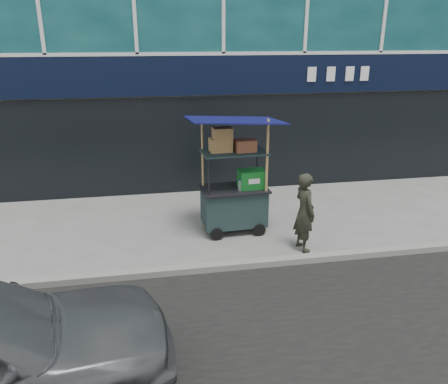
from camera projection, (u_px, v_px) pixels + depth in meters
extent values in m
plane|color=slate|center=(261.00, 260.00, 7.83)|extent=(80.00, 80.00, 0.00)
cube|color=gray|center=(264.00, 263.00, 7.62)|extent=(80.00, 0.18, 0.12)
cube|color=black|center=(224.00, 76.00, 10.42)|extent=(15.68, 0.06, 0.90)
cube|color=black|center=(223.00, 145.00, 11.04)|extent=(15.68, 0.04, 2.40)
cube|color=#172828|center=(234.00, 207.00, 8.87)|extent=(1.29, 0.79, 0.73)
cylinder|color=black|center=(217.00, 234.00, 8.56)|extent=(0.25, 0.07, 0.25)
cylinder|color=black|center=(259.00, 230.00, 8.75)|extent=(0.25, 0.07, 0.25)
cube|color=black|center=(234.00, 189.00, 8.74)|extent=(1.37, 0.88, 0.04)
cylinder|color=black|center=(209.00, 178.00, 8.21)|extent=(0.03, 0.03, 0.78)
cylinder|color=black|center=(267.00, 174.00, 8.45)|extent=(0.03, 0.03, 0.78)
cylinder|color=black|center=(203.00, 169.00, 8.78)|extent=(0.03, 0.03, 0.78)
cylinder|color=black|center=(257.00, 165.00, 9.02)|extent=(0.03, 0.03, 0.78)
cube|color=#172828|center=(234.00, 152.00, 8.48)|extent=(1.29, 0.79, 0.03)
cylinder|color=olive|center=(266.00, 179.00, 8.49)|extent=(0.05, 0.05, 2.34)
cylinder|color=olive|center=(203.00, 176.00, 8.83)|extent=(0.04, 0.04, 2.24)
cube|color=#0C0E46|center=(234.00, 120.00, 8.27)|extent=(1.84, 1.34, 0.21)
cube|color=#0F5F25|center=(252.00, 179.00, 8.70)|extent=(0.54, 0.39, 0.36)
cylinder|color=silver|center=(240.00, 186.00, 8.52)|extent=(0.07, 0.07, 0.21)
cylinder|color=blue|center=(240.00, 180.00, 8.48)|extent=(0.04, 0.04, 0.02)
cube|color=olive|center=(221.00, 145.00, 8.43)|extent=(0.43, 0.33, 0.26)
cube|color=olive|center=(245.00, 146.00, 8.44)|extent=(0.41, 0.31, 0.23)
cube|color=olive|center=(222.00, 133.00, 8.33)|extent=(0.38, 0.29, 0.21)
imported|color=#26271D|center=(304.00, 212.00, 8.00)|extent=(0.45, 0.60, 1.49)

